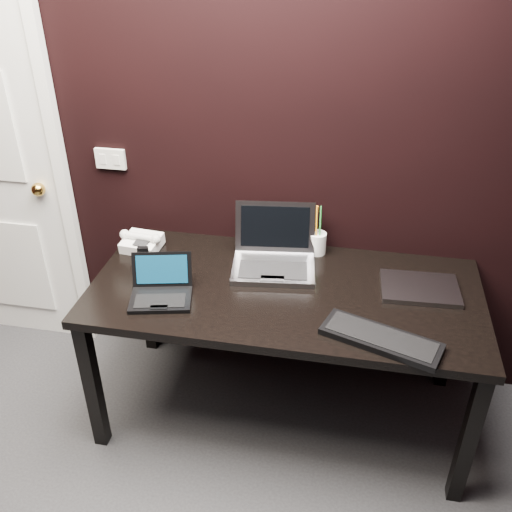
% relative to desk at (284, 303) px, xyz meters
% --- Properties ---
extents(wall_back, '(4.00, 0.00, 4.00)m').
position_rel_desk_xyz_m(wall_back, '(-0.30, 0.40, 0.64)').
color(wall_back, black).
rests_on(wall_back, ground).
extents(wall_switch, '(0.15, 0.02, 0.10)m').
position_rel_desk_xyz_m(wall_switch, '(-0.92, 0.39, 0.46)').
color(wall_switch, silver).
rests_on(wall_switch, wall_back).
extents(desk, '(1.70, 0.80, 0.74)m').
position_rel_desk_xyz_m(desk, '(0.00, 0.00, 0.00)').
color(desk, black).
rests_on(desk, ground).
extents(netbook, '(0.30, 0.28, 0.16)m').
position_rel_desk_xyz_m(netbook, '(-0.51, -0.16, 0.11)').
color(netbook, black).
rests_on(netbook, desk).
extents(silver_laptop, '(0.41, 0.38, 0.26)m').
position_rel_desk_xyz_m(silver_laptop, '(-0.08, 0.17, 0.13)').
color(silver_laptop, gray).
rests_on(silver_laptop, desk).
extents(ext_keyboard, '(0.48, 0.29, 0.03)m').
position_rel_desk_xyz_m(ext_keyboard, '(0.41, -0.28, 0.09)').
color(ext_keyboard, black).
rests_on(ext_keyboard, desk).
extents(closed_laptop, '(0.34, 0.25, 0.02)m').
position_rel_desk_xyz_m(closed_laptop, '(0.58, 0.09, 0.09)').
color(closed_laptop, gray).
rests_on(closed_laptop, desk).
extents(desk_phone, '(0.22, 0.18, 0.10)m').
position_rel_desk_xyz_m(desk_phone, '(-0.73, 0.20, 0.12)').
color(desk_phone, white).
rests_on(desk_phone, desk).
extents(mobile_phone, '(0.07, 0.06, 0.10)m').
position_rel_desk_xyz_m(mobile_phone, '(-0.66, 0.05, 0.12)').
color(mobile_phone, black).
rests_on(mobile_phone, desk).
extents(pen_cup, '(0.10, 0.10, 0.25)m').
position_rel_desk_xyz_m(pen_cup, '(0.11, 0.33, 0.14)').
color(pen_cup, white).
rests_on(pen_cup, desk).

